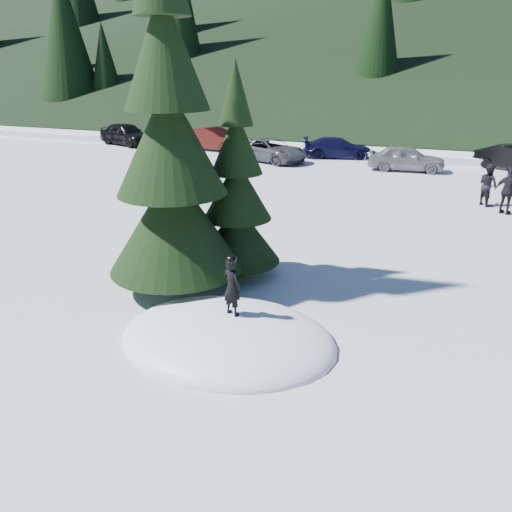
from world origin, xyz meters
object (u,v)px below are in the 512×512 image
at_px(car_2, 270,150).
at_px(car_4, 406,158).
at_px(adult_0, 488,185).
at_px(car_0, 126,134).
at_px(adult_1, 508,191).
at_px(car_3, 338,148).
at_px(spruce_tall, 171,154).
at_px(child_skier, 232,287).
at_px(car_1, 214,139).
at_px(spruce_short, 237,197).

bearing_deg(car_2, car_4, -68.35).
relative_size(adult_0, car_0, 0.36).
height_order(adult_1, car_0, adult_1).
relative_size(car_2, car_3, 1.11).
relative_size(adult_1, car_2, 0.37).
bearing_deg(spruce_tall, adult_0, 58.18).
distance_m(spruce_tall, child_skier, 3.53).
xyz_separation_m(spruce_tall, car_2, (-4.24, 17.70, -2.67)).
relative_size(child_skier, car_2, 0.26).
distance_m(spruce_tall, car_3, 20.55).
bearing_deg(spruce_tall, car_1, 114.33).
bearing_deg(adult_0, car_1, 23.58).
bearing_deg(adult_0, car_2, 23.39).
bearing_deg(car_1, adult_1, -111.56).
distance_m(spruce_tall, car_1, 22.33).
bearing_deg(car_2, car_0, 100.19).
relative_size(car_0, car_4, 1.15).
bearing_deg(car_4, car_1, 73.02).
relative_size(spruce_short, car_4, 1.37).
bearing_deg(car_1, spruce_tall, -147.53).
height_order(spruce_tall, car_2, spruce_tall).
height_order(spruce_short, car_1, spruce_short).
relative_size(child_skier, adult_1, 0.69).
distance_m(adult_0, car_2, 12.96).
height_order(spruce_short, adult_0, spruce_short).
bearing_deg(child_skier, spruce_short, -48.80).
bearing_deg(spruce_tall, car_3, 92.48).
bearing_deg(child_skier, spruce_tall, -16.53).
distance_m(spruce_short, child_skier, 3.38).
bearing_deg(car_4, car_0, 77.50).
bearing_deg(car_4, adult_0, -154.01).
bearing_deg(adult_0, car_3, 4.18).
relative_size(child_skier, car_4, 0.31).
xyz_separation_m(spruce_short, car_0, (-16.94, 18.60, -1.33)).
bearing_deg(spruce_tall, car_4, 79.03).
relative_size(adult_0, car_1, 0.37).
distance_m(car_2, car_3, 4.28).
distance_m(child_skier, adult_1, 13.35).
xyz_separation_m(spruce_tall, car_1, (-9.14, 20.21, -2.59)).
distance_m(child_skier, car_2, 20.33).
xyz_separation_m(adult_1, car_3, (-8.76, 9.84, -0.26)).
height_order(spruce_short, car_2, spruce_short).
distance_m(spruce_short, car_1, 21.41).
height_order(child_skier, car_1, child_skier).
distance_m(spruce_tall, adult_1, 13.36).
relative_size(car_1, car_3, 1.06).
distance_m(child_skier, adult_0, 14.15).
height_order(spruce_tall, car_4, spruce_tall).
xyz_separation_m(spruce_short, adult_0, (6.22, 10.24, -1.28)).
height_order(spruce_tall, child_skier, spruce_tall).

